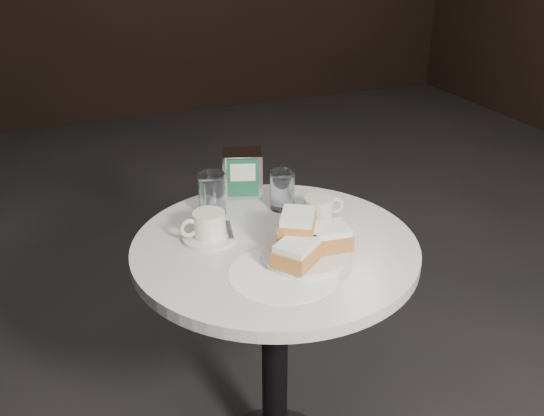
% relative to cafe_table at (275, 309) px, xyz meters
% --- Properties ---
extents(cafe_table, '(0.70, 0.70, 0.74)m').
position_rel_cafe_table_xyz_m(cafe_table, '(0.00, 0.00, 0.00)').
color(cafe_table, black).
rests_on(cafe_table, ground).
extents(sugar_spill, '(0.28, 0.28, 0.00)m').
position_rel_cafe_table_xyz_m(sugar_spill, '(-0.04, -0.14, 0.20)').
color(sugar_spill, white).
rests_on(sugar_spill, cafe_table).
extents(beignet_plate, '(0.26, 0.26, 0.10)m').
position_rel_cafe_table_xyz_m(beignet_plate, '(0.04, -0.09, 0.23)').
color(beignet_plate, silver).
rests_on(beignet_plate, cafe_table).
extents(coffee_cup_left, '(0.15, 0.14, 0.07)m').
position_rel_cafe_table_xyz_m(coffee_cup_left, '(-0.14, 0.08, 0.23)').
color(coffee_cup_left, silver).
rests_on(coffee_cup_left, cafe_table).
extents(coffee_cup_right, '(0.14, 0.13, 0.07)m').
position_rel_cafe_table_xyz_m(coffee_cup_right, '(0.15, 0.06, 0.23)').
color(coffee_cup_right, beige).
rests_on(coffee_cup_right, cafe_table).
extents(water_glass_left, '(0.08, 0.08, 0.11)m').
position_rel_cafe_table_xyz_m(water_glass_left, '(-0.09, 0.21, 0.25)').
color(water_glass_left, white).
rests_on(water_glass_left, cafe_table).
extents(water_glass_right, '(0.07, 0.07, 0.11)m').
position_rel_cafe_table_xyz_m(water_glass_right, '(0.09, 0.17, 0.25)').
color(water_glass_right, white).
rests_on(water_glass_right, cafe_table).
extents(napkin_dispenser, '(0.13, 0.12, 0.13)m').
position_rel_cafe_table_xyz_m(napkin_dispenser, '(0.02, 0.30, 0.26)').
color(napkin_dispenser, silver).
rests_on(napkin_dispenser, cafe_table).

